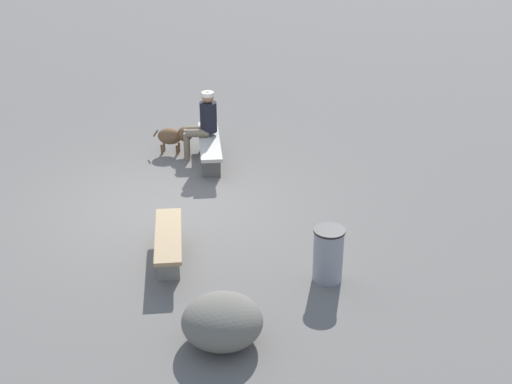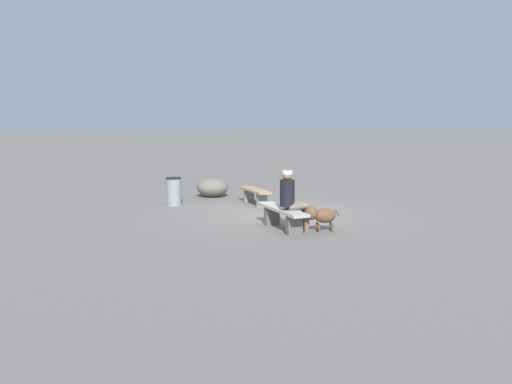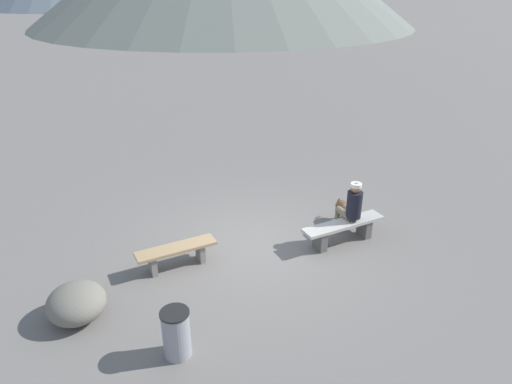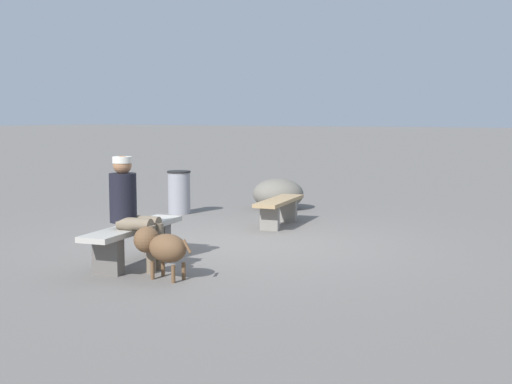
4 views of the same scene
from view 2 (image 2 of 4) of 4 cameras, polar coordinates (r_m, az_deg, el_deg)
ground at (r=13.26m, az=2.52°, el=-2.60°), size 210.00×210.00×0.06m
bench_left at (r=14.76m, az=-0.09°, el=-0.14°), size 1.58×0.64×0.44m
bench_right at (r=11.44m, az=2.90°, el=-2.48°), size 1.88×0.70×0.47m
seated_person at (r=11.21m, az=3.86°, el=-0.46°), size 0.37×0.64×1.32m
dog at (r=11.27m, az=7.00°, el=-2.50°), size 0.34×0.78×0.56m
trash_bin at (r=14.77m, az=-8.93°, el=0.05°), size 0.43×0.43×0.78m
boulder at (r=16.32m, az=-4.74°, el=0.52°), size 0.99×1.03×0.59m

